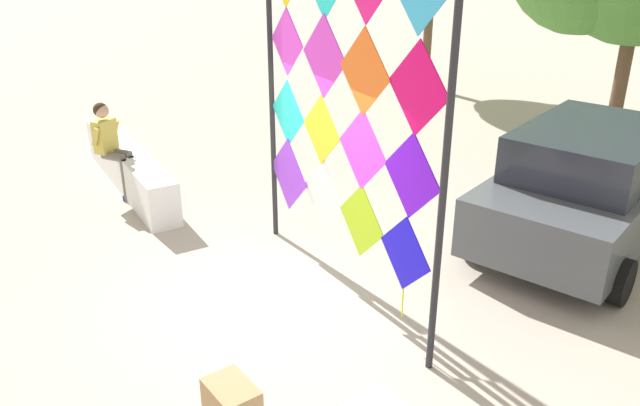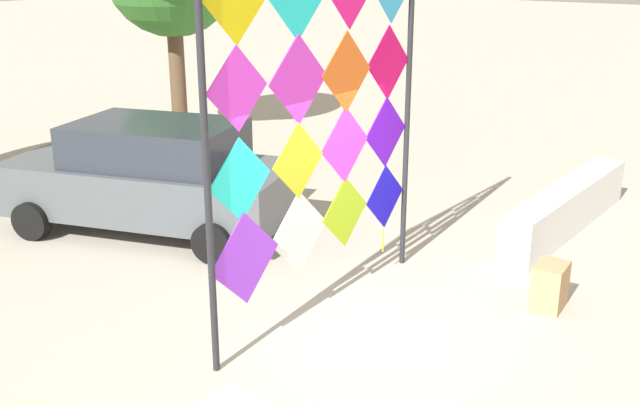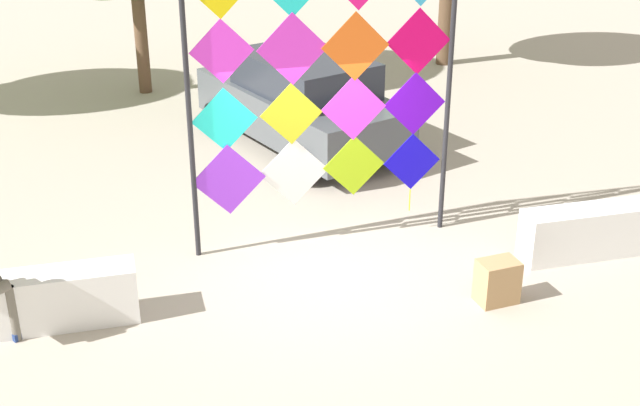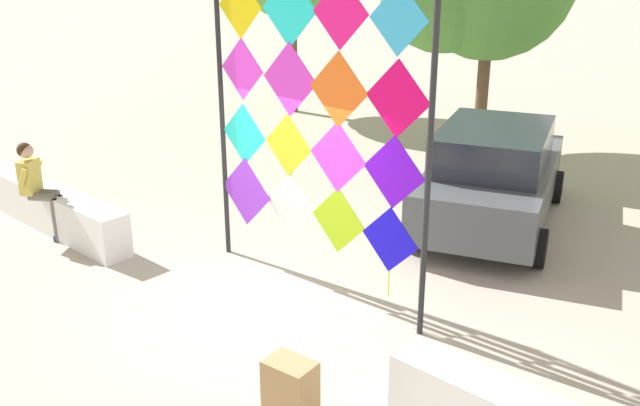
# 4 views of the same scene
# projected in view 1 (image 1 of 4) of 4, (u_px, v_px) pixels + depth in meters

# --- Properties ---
(ground) EXTENTS (120.00, 120.00, 0.00)m
(ground) POSITION_uv_depth(u_px,v_px,m) (282.00, 301.00, 7.61)
(ground) COLOR #ADA393
(plaza_ledge_left) EXTENTS (3.88, 0.47, 0.69)m
(plaza_ledge_left) POSITION_uv_depth(u_px,v_px,m) (129.00, 167.00, 10.72)
(plaza_ledge_left) COLOR white
(plaza_ledge_left) RESTS_ON ground
(kite_display_rack) EXTENTS (3.54, 0.10, 4.16)m
(kite_display_rack) POSITION_uv_depth(u_px,v_px,m) (341.00, 97.00, 6.93)
(kite_display_rack) COLOR #232328
(kite_display_rack) RESTS_ON ground
(seated_vendor) EXTENTS (0.74, 0.68, 1.53)m
(seated_vendor) POSITION_uv_depth(u_px,v_px,m) (111.00, 143.00, 10.13)
(seated_vendor) COLOR #666056
(seated_vendor) RESTS_ON ground
(parked_car) EXTENTS (3.18, 4.61, 1.65)m
(parked_car) POSITION_uv_depth(u_px,v_px,m) (589.00, 183.00, 8.77)
(parked_car) COLOR #4C5156
(parked_car) RESTS_ON ground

